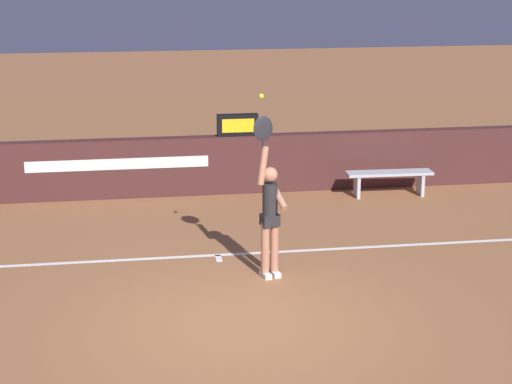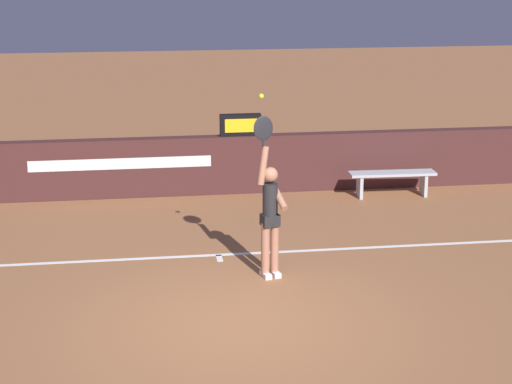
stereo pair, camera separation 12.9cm
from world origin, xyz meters
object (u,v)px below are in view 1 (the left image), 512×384
at_px(speed_display, 238,125).
at_px(tennis_ball, 261,96).
at_px(tennis_player, 270,212).
at_px(courtside_bench_near, 389,177).

bearing_deg(speed_display, tennis_ball, -93.63).
distance_m(speed_display, tennis_player, 4.41).
distance_m(tennis_ball, courtside_bench_near, 5.41).
xyz_separation_m(tennis_ball, courtside_bench_near, (3.05, 3.87, -2.23)).
height_order(speed_display, tennis_ball, tennis_ball).
bearing_deg(tennis_player, courtside_bench_near, 52.03).
height_order(tennis_player, courtside_bench_near, tennis_player).
relative_size(tennis_ball, courtside_bench_near, 0.04).
height_order(tennis_ball, courtside_bench_near, tennis_ball).
height_order(speed_display, courtside_bench_near, speed_display).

